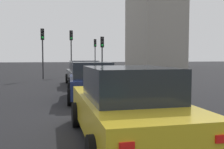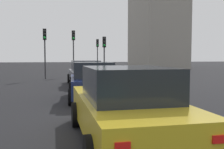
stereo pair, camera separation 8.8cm
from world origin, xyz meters
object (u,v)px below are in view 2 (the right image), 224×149
car_yellow_third (125,107)px  traffic_light_far_left (45,43)px  traffic_light_near_right (98,48)px  traffic_light_near_left (104,48)px  traffic_light_far_right (73,43)px  car_grey_lead (85,73)px  car_navy_second (93,82)px

car_yellow_third → traffic_light_far_left: bearing=7.5°
traffic_light_near_right → car_yellow_third: bearing=-6.9°
traffic_light_near_left → traffic_light_far_right: traffic_light_far_right is taller
car_grey_lead → car_navy_second: car_navy_second is taller
car_navy_second → car_grey_lead: bearing=0.3°
car_navy_second → traffic_light_far_left: 11.44m
car_yellow_third → traffic_light_near_left: (16.71, -2.22, 1.76)m
car_grey_lead → car_yellow_third: (-11.49, 0.14, 0.02)m
car_grey_lead → car_yellow_third: 11.49m
car_yellow_third → traffic_light_near_right: traffic_light_near_right is taller
traffic_light_near_left → traffic_light_far_right: (2.88, 2.46, 0.52)m
car_navy_second → traffic_light_far_right: traffic_light_far_right is taller
car_navy_second → car_yellow_third: size_ratio=0.86×
traffic_light_near_left → traffic_light_far_left: traffic_light_far_left is taller
traffic_light_near_left → traffic_light_near_right: (9.01, -0.63, 0.26)m
car_grey_lead → traffic_light_far_right: bearing=0.9°
car_grey_lead → traffic_light_near_right: size_ratio=1.24×
car_grey_lead → traffic_light_far_right: 8.43m
car_yellow_third → traffic_light_near_left: bearing=-9.2°
car_navy_second → traffic_light_near_left: 11.37m
car_grey_lead → traffic_light_near_left: size_ratio=1.38×
traffic_light_near_left → traffic_light_far_left: size_ratio=0.86×
traffic_light_near_left → car_navy_second: bearing=-10.3°
traffic_light_near_left → car_grey_lead: bearing=-20.4°
traffic_light_near_left → traffic_light_far_right: size_ratio=0.82×
car_grey_lead → car_navy_second: (-5.78, 0.18, 0.01)m
car_navy_second → traffic_light_far_left: size_ratio=1.01×
traffic_light_far_left → traffic_light_near_right: bearing=143.9°
traffic_light_far_left → traffic_light_near_left: bearing=86.0°
car_navy_second → traffic_light_near_left: size_ratio=1.17×
car_grey_lead → traffic_light_near_left: (5.22, -2.09, 1.78)m
car_navy_second → car_yellow_third: 5.71m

